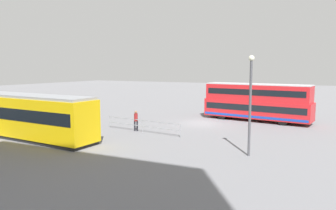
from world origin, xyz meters
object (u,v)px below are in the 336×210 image
(street_lamp, at_px, (250,97))
(pedestrian_near_railing, at_px, (136,119))
(double_decker_bus, at_px, (257,102))
(info_sign, at_px, (91,110))
(tram_yellow, at_px, (21,115))

(street_lamp, bearing_deg, pedestrian_near_railing, -17.59)
(double_decker_bus, bearing_deg, info_sign, 38.94)
(tram_yellow, relative_size, info_sign, 6.14)
(tram_yellow, bearing_deg, street_lamp, -170.71)
(double_decker_bus, xyz_separation_m, info_sign, (13.05, 10.54, -0.37))
(pedestrian_near_railing, bearing_deg, tram_yellow, 42.43)
(double_decker_bus, xyz_separation_m, tram_yellow, (15.05, 16.51, -0.19))
(double_decker_bus, bearing_deg, street_lamp, 100.15)
(tram_yellow, xyz_separation_m, street_lamp, (-17.49, -2.86, 1.92))
(double_decker_bus, relative_size, tram_yellow, 0.77)
(tram_yellow, distance_m, street_lamp, 17.83)
(double_decker_bus, xyz_separation_m, street_lamp, (-2.44, 13.65, 1.73))
(double_decker_bus, relative_size, street_lamp, 1.77)
(double_decker_bus, distance_m, street_lamp, 13.98)
(pedestrian_near_railing, bearing_deg, street_lamp, 162.41)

